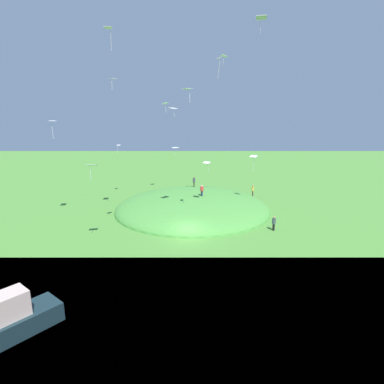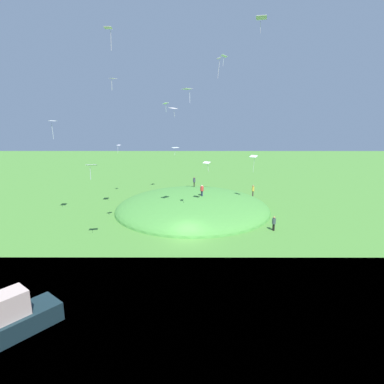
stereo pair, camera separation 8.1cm
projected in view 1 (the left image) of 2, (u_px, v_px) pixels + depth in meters
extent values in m
plane|color=#498634|center=(188.00, 238.00, 35.37)|extent=(160.00, 160.00, 0.00)
ellipsoid|color=#488F3B|center=(192.00, 209.00, 46.00)|extent=(22.30, 21.78, 4.31)
cube|color=#BEA69A|center=(8.00, 306.00, 19.58)|extent=(2.60, 2.52, 1.63)
cube|color=#282F4C|center=(202.00, 193.00, 44.60)|extent=(0.29, 0.26, 0.75)
cylinder|color=red|center=(202.00, 189.00, 44.43)|extent=(0.64, 0.64, 0.59)
sphere|color=beige|center=(202.00, 186.00, 44.33)|extent=(0.22, 0.22, 0.22)
cube|color=#2F3624|center=(194.00, 185.00, 51.51)|extent=(0.12, 0.21, 0.77)
cylinder|color=#393C4E|center=(194.00, 180.00, 51.34)|extent=(0.39, 0.39, 0.61)
sphere|color=brown|center=(194.00, 178.00, 51.24)|extent=(0.23, 0.23, 0.23)
cube|color=#412B2B|center=(253.00, 194.00, 49.83)|extent=(0.23, 0.21, 0.85)
cylinder|color=gold|center=(253.00, 189.00, 49.64)|extent=(0.51, 0.51, 0.67)
sphere|color=#97734D|center=(253.00, 186.00, 49.53)|extent=(0.26, 0.26, 0.26)
cube|color=black|center=(274.00, 227.00, 37.60)|extent=(0.26, 0.26, 0.83)
cylinder|color=#3A484B|center=(274.00, 221.00, 37.42)|extent=(0.60, 0.60, 0.66)
sphere|color=#9C794D|center=(274.00, 217.00, 37.31)|extent=(0.25, 0.25, 0.25)
cube|color=white|center=(253.00, 156.00, 42.88)|extent=(1.12, 1.16, 0.23)
cylinder|color=white|center=(254.00, 165.00, 43.15)|extent=(0.09, 0.11, 1.85)
cube|color=white|center=(53.00, 121.00, 37.73)|extent=(1.22, 0.94, 0.07)
cylinder|color=white|center=(52.00, 131.00, 37.85)|extent=(0.11, 0.12, 1.81)
cube|color=silver|center=(219.00, 58.00, 29.20)|extent=(0.62, 0.43, 0.17)
cylinder|color=silver|center=(219.00, 69.00, 29.38)|extent=(0.16, 0.20, 1.59)
cube|color=white|center=(173.00, 108.00, 42.81)|extent=(1.41, 1.29, 0.18)
cylinder|color=white|center=(174.00, 114.00, 42.86)|extent=(0.13, 0.12, 0.84)
cube|color=white|center=(187.00, 89.00, 32.98)|extent=(1.29, 1.27, 0.09)
cylinder|color=white|center=(190.00, 97.00, 33.22)|extent=(0.18, 0.05, 1.14)
cube|color=white|center=(91.00, 165.00, 30.87)|extent=(0.85, 1.09, 0.19)
cylinder|color=white|center=(90.00, 174.00, 30.94)|extent=(0.13, 0.04, 1.16)
cube|color=white|center=(108.00, 28.00, 32.99)|extent=(1.16, 0.86, 0.04)
cylinder|color=white|center=(111.00, 40.00, 33.17)|extent=(0.13, 0.11, 1.93)
cube|color=white|center=(118.00, 145.00, 51.25)|extent=(0.69, 0.75, 0.11)
cylinder|color=white|center=(118.00, 150.00, 51.35)|extent=(0.06, 0.11, 1.14)
cube|color=white|center=(207.00, 163.00, 39.98)|extent=(0.96, 1.06, 0.18)
cylinder|color=white|center=(208.00, 168.00, 40.01)|extent=(0.06, 0.15, 0.88)
cube|color=silver|center=(113.00, 78.00, 30.29)|extent=(0.79, 0.75, 0.05)
cylinder|color=silver|center=(112.00, 85.00, 30.23)|extent=(0.08, 0.06, 0.93)
cube|color=white|center=(175.00, 148.00, 51.41)|extent=(1.23, 1.31, 0.07)
cylinder|color=white|center=(175.00, 152.00, 51.61)|extent=(0.12, 0.06, 1.01)
cube|color=white|center=(165.00, 103.00, 49.21)|extent=(1.11, 0.99, 0.24)
cylinder|color=white|center=(166.00, 109.00, 49.43)|extent=(0.05, 0.09, 1.10)
cube|color=silver|center=(261.00, 18.00, 34.71)|extent=(1.04, 1.29, 0.28)
cylinder|color=silver|center=(260.00, 27.00, 35.12)|extent=(0.11, 0.14, 1.21)
cube|color=silver|center=(224.00, 56.00, 42.30)|extent=(1.17, 0.89, 0.27)
cylinder|color=silver|center=(223.00, 62.00, 42.24)|extent=(0.10, 0.11, 1.03)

